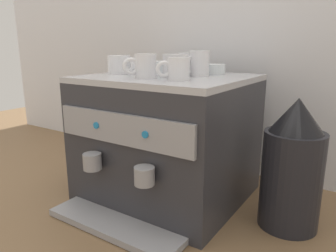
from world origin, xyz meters
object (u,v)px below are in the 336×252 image
at_px(ceramic_cup_2, 187,64).
at_px(coffee_grinder, 292,168).
at_px(ceramic_cup_5, 144,66).
at_px(milk_pitcher, 92,159).
at_px(ceramic_bowl_2, 155,68).
at_px(ceramic_cup_4, 199,63).
at_px(ceramic_bowl_1, 158,66).
at_px(ceramic_cup_1, 120,65).
at_px(ceramic_cup_0, 177,66).
at_px(ceramic_bowl_0, 212,69).
at_px(espresso_machine, 167,138).
at_px(ceramic_cup_3, 177,69).

xyz_separation_m(ceramic_cup_2, coffee_grinder, (0.40, -0.07, -0.28)).
bearing_deg(ceramic_cup_5, milk_pitcher, 165.08).
distance_m(ceramic_bowl_2, milk_pitcher, 0.49).
height_order(ceramic_cup_4, milk_pitcher, ceramic_cup_4).
distance_m(ceramic_bowl_1, coffee_grinder, 0.63).
bearing_deg(ceramic_cup_1, ceramic_bowl_1, 76.89).
xyz_separation_m(ceramic_cup_0, ceramic_bowl_2, (-0.13, 0.06, -0.01)).
xyz_separation_m(ceramic_cup_1, ceramic_bowl_0, (0.28, 0.16, -0.02)).
bearing_deg(ceramic_cup_0, coffee_grinder, 7.26).
bearing_deg(ceramic_cup_4, ceramic_cup_0, -120.21).
height_order(ceramic_bowl_0, ceramic_bowl_2, ceramic_bowl_2).
height_order(ceramic_bowl_1, milk_pitcher, ceramic_bowl_1).
distance_m(ceramic_cup_4, ceramic_bowl_1, 0.26).
relative_size(espresso_machine, ceramic_cup_3, 6.74).
bearing_deg(espresso_machine, ceramic_cup_5, -94.60).
xyz_separation_m(ceramic_bowl_2, coffee_grinder, (0.49, -0.01, -0.26)).
xyz_separation_m(ceramic_cup_3, ceramic_cup_5, (-0.12, -0.00, 0.00)).
bearing_deg(milk_pitcher, ceramic_bowl_2, 10.41).
bearing_deg(ceramic_bowl_1, ceramic_bowl_2, -58.20).
relative_size(ceramic_cup_4, ceramic_bowl_0, 1.14).
bearing_deg(coffee_grinder, milk_pitcher, -177.05).
bearing_deg(milk_pitcher, ceramic_cup_4, 8.23).
bearing_deg(ceramic_cup_2, ceramic_bowl_0, 28.86).
relative_size(ceramic_cup_2, milk_pitcher, 0.84).
relative_size(ceramic_cup_4, milk_pitcher, 0.87).
bearing_deg(milk_pitcher, ceramic_cup_0, -0.84).
bearing_deg(ceramic_cup_1, ceramic_cup_3, -16.21).
relative_size(ceramic_cup_5, ceramic_bowl_0, 1.02).
xyz_separation_m(ceramic_bowl_0, coffee_grinder, (0.32, -0.12, -0.26)).
height_order(ceramic_cup_1, milk_pitcher, ceramic_cup_1).
distance_m(ceramic_cup_1, ceramic_bowl_2, 0.13).
bearing_deg(ceramic_bowl_1, espresso_machine, -45.67).
relative_size(ceramic_cup_3, ceramic_bowl_0, 0.92).
bearing_deg(ceramic_cup_5, ceramic_bowl_0, 67.09).
relative_size(ceramic_cup_1, ceramic_bowl_0, 1.28).
bearing_deg(ceramic_cup_3, milk_pitcher, 168.89).
xyz_separation_m(ceramic_cup_2, ceramic_cup_3, (0.09, -0.21, -0.00)).
xyz_separation_m(ceramic_cup_3, ceramic_bowl_2, (-0.18, 0.15, -0.01)).
height_order(espresso_machine, ceramic_cup_2, ceramic_cup_2).
height_order(espresso_machine, ceramic_bowl_0, ceramic_bowl_0).
bearing_deg(ceramic_bowl_1, ceramic_cup_1, -103.11).
relative_size(ceramic_bowl_2, milk_pitcher, 0.90).
distance_m(ceramic_bowl_0, ceramic_bowl_1, 0.24).
bearing_deg(ceramic_bowl_1, ceramic_cup_3, -45.71).
relative_size(espresso_machine, ceramic_cup_5, 6.12).
bearing_deg(ceramic_cup_0, ceramic_bowl_0, 74.41).
bearing_deg(ceramic_cup_1, ceramic_cup_4, 15.08).
height_order(ceramic_cup_3, coffee_grinder, ceramic_cup_3).
bearing_deg(coffee_grinder, ceramic_cup_4, 175.34).
bearing_deg(ceramic_cup_1, ceramic_cup_0, 0.53).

